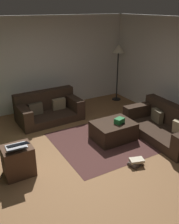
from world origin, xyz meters
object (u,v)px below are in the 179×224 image
(laptop, at_px, (17,146))
(corner_lamp, at_px, (118,53))
(couch_left, at_px, (48,109))
(couch_right, at_px, (166,126))
(side_table, at_px, (18,161))
(book_stack, at_px, (136,162))
(gift_box, at_px, (119,121))
(tv_remote, at_px, (122,123))
(ottoman, at_px, (113,131))

(laptop, xyz_separation_m, corner_lamp, (3.81, 2.38, 0.89))
(couch_left, bearing_deg, corner_lamp, -174.46)
(laptop, bearing_deg, couch_right, -3.91)
(couch_right, bearing_deg, couch_left, 44.11)
(side_table, bearing_deg, book_stack, -22.83)
(gift_box, height_order, tv_remote, gift_box)
(gift_box, bearing_deg, side_table, -176.70)
(side_table, bearing_deg, couch_left, 56.30)
(ottoman, relative_size, laptop, 2.25)
(couch_right, xyz_separation_m, book_stack, (-1.34, -0.56, -0.20))
(couch_right, relative_size, tv_remote, 12.13)
(book_stack, bearing_deg, ottoman, 78.99)
(couch_left, height_order, gift_box, couch_left)
(couch_left, bearing_deg, couch_right, 129.58)
(couch_right, bearing_deg, side_table, 87.79)
(laptop, bearing_deg, ottoman, 7.22)
(corner_lamp, bearing_deg, couch_left, -172.64)
(gift_box, xyz_separation_m, book_stack, (-0.30, -0.98, -0.40))
(couch_right, bearing_deg, ottoman, 68.47)
(tv_remote, relative_size, laptop, 0.39)
(ottoman, height_order, tv_remote, tv_remote)
(book_stack, bearing_deg, couch_right, 22.58)
(couch_left, relative_size, book_stack, 5.19)
(couch_right, distance_m, tv_remote, 1.08)
(couch_right, height_order, book_stack, couch_right)
(gift_box, distance_m, corner_lamp, 2.84)
(gift_box, relative_size, laptop, 0.52)
(gift_box, distance_m, laptop, 2.33)
(couch_left, relative_size, couch_right, 0.87)
(couch_left, height_order, couch_right, couch_left)
(ottoman, bearing_deg, couch_left, 116.43)
(tv_remote, bearing_deg, ottoman, 148.29)
(gift_box, bearing_deg, ottoman, 136.14)
(couch_left, xyz_separation_m, tv_remote, (1.02, -1.89, 0.14))
(couch_right, relative_size, corner_lamp, 1.10)
(side_table, bearing_deg, gift_box, 3.30)
(book_stack, bearing_deg, couch_left, 103.36)
(couch_right, relative_size, book_stack, 5.98)
(laptop, relative_size, book_stack, 1.25)
(couch_right, distance_m, corner_lamp, 2.92)
(couch_left, xyz_separation_m, side_table, (-1.33, -2.00, -0.00))
(gift_box, bearing_deg, corner_lamp, 55.59)
(ottoman, relative_size, gift_box, 4.34)
(couch_left, xyz_separation_m, gift_box, (0.98, -1.87, 0.19))
(tv_remote, bearing_deg, corner_lamp, 63.59)
(side_table, bearing_deg, ottoman, 5.72)
(corner_lamp, bearing_deg, gift_box, -124.41)
(couch_right, height_order, laptop, laptop)
(couch_right, height_order, ottoman, couch_right)
(couch_left, distance_m, gift_box, 2.12)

